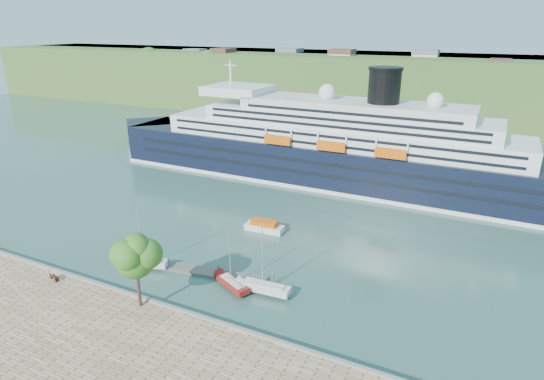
{
  "coord_description": "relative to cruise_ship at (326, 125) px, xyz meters",
  "views": [
    {
      "loc": [
        35.56,
        -38.89,
        35.22
      ],
      "look_at": [
        1.75,
        30.0,
        7.09
      ],
      "focal_mm": 30.0,
      "sensor_mm": 36.0,
      "label": 1
    }
  ],
  "objects": [
    {
      "name": "floating_pontoon",
      "position": [
        -1.06,
        -48.52,
        -13.25
      ],
      "size": [
        19.03,
        5.36,
        0.42
      ],
      "primitive_type": null,
      "rotation": [
        0.0,
        0.0,
        0.16
      ],
      "color": "#66615A",
      "rests_on": "ground"
    },
    {
      "name": "park_bench",
      "position": [
        -18.27,
        -60.94,
        -11.9
      ],
      "size": [
        1.87,
        1.12,
        1.12
      ],
      "primitive_type": null,
      "rotation": [
        0.0,
        0.0,
        -0.25
      ],
      "color": "#402012",
      "rests_on": "promenade"
    },
    {
      "name": "sailboat_red",
      "position": [
        4.81,
        -50.53,
        -9.2
      ],
      "size": [
        6.73,
        4.5,
        8.5
      ],
      "primitive_type": null,
      "rotation": [
        0.0,
        0.0,
        -0.45
      ],
      "color": "maroon",
      "rests_on": "ground"
    },
    {
      "name": "ground",
      "position": [
        -1.4,
        -58.85,
        -13.46
      ],
      "size": [
        400.0,
        400.0,
        0.0
      ],
      "primitive_type": "plane",
      "color": "#30564D",
      "rests_on": "ground"
    },
    {
      "name": "promenade_tree",
      "position": [
        -3.17,
        -60.35,
        -7.02
      ],
      "size": [
        6.57,
        6.57,
        10.88
      ],
      "primitive_type": null,
      "color": "#2F641A",
      "rests_on": "promenade"
    },
    {
      "name": "cruise_ship",
      "position": [
        0.0,
        0.0,
        0.0
      ],
      "size": [
        119.98,
        18.38,
        26.91
      ],
      "primitive_type": null,
      "rotation": [
        0.0,
        0.0,
        -0.01
      ],
      "color": "black",
      "rests_on": "ground"
    },
    {
      "name": "quay_coping",
      "position": [
        -1.4,
        -59.05,
        -12.31
      ],
      "size": [
        220.0,
        0.5,
        0.3
      ],
      "primitive_type": "cube",
      "color": "slate",
      "rests_on": "promenade"
    },
    {
      "name": "sailboat_white_far",
      "position": [
        9.57,
        -49.49,
        -8.59
      ],
      "size": [
        7.66,
        2.61,
        9.73
      ],
      "primitive_type": null,
      "rotation": [
        0.0,
        0.0,
        0.07
      ],
      "color": "silver",
      "rests_on": "ground"
    },
    {
      "name": "sailboat_white_near",
      "position": [
        -10.06,
        -51.32,
        -8.76
      ],
      "size": [
        7.51,
        4.52,
        9.39
      ],
      "primitive_type": null,
      "rotation": [
        0.0,
        0.0,
        0.37
      ],
      "color": "silver",
      "rests_on": "ground"
    },
    {
      "name": "far_hillside",
      "position": [
        -1.4,
        86.15,
        -1.46
      ],
      "size": [
        400.0,
        50.0,
        24.0
      ],
      "primitive_type": "cube",
      "color": "#3D6126",
      "rests_on": "ground"
    },
    {
      "name": "tender_launch",
      "position": [
        0.02,
        -31.31,
        -12.47
      ],
      "size": [
        7.31,
        2.86,
        1.98
      ],
      "primitive_type": null,
      "rotation": [
        0.0,
        0.0,
        0.06
      ],
      "color": "#D6570C",
      "rests_on": "ground"
    }
  ]
}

